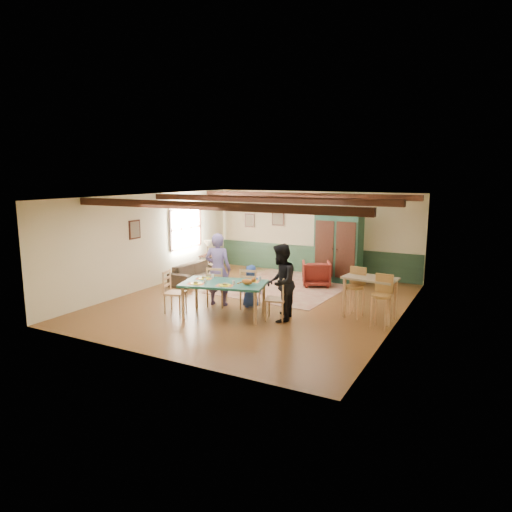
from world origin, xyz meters
The scene contains 35 objects.
floor centered at (0.00, 0.00, 0.00)m, with size 8.00×8.00×0.00m, color #583418.
wall_back centered at (0.00, 4.00, 1.35)m, with size 7.00×0.02×2.70m, color beige.
wall_left centered at (-3.50, 0.00, 1.35)m, with size 0.02×8.00×2.70m, color beige.
wall_right centered at (3.50, 0.00, 1.35)m, with size 0.02×8.00×2.70m, color beige.
ceiling centered at (0.00, 0.00, 2.70)m, with size 7.00×8.00×0.02m, color white.
wainscot_back centered at (0.00, 3.98, 0.45)m, with size 6.95×0.03×0.90m, color #203A28.
ceiling_beam_front centered at (0.00, -2.30, 2.61)m, with size 6.95×0.16×0.16m, color black.
ceiling_beam_mid centered at (0.00, 0.40, 2.61)m, with size 6.95×0.16×0.16m, color black.
ceiling_beam_back centered at (0.00, 3.00, 2.61)m, with size 6.95×0.16×0.16m, color black.
window_left centered at (-3.47, 1.70, 1.55)m, with size 0.06×1.60×1.30m, color white, non-canonical shape.
picture_left_wall centered at (-3.47, -0.60, 1.75)m, with size 0.04×0.42×0.52m, color gray, non-canonical shape.
picture_back_a centered at (-1.30, 3.97, 1.80)m, with size 0.45×0.04×0.55m, color gray, non-canonical shape.
picture_back_b centered at (-2.40, 3.97, 1.65)m, with size 0.38×0.04×0.48m, color gray, non-canonical shape.
dining_table centered at (-0.13, -1.36, 0.40)m, with size 1.90×1.06×0.79m, color #1B5548, non-canonical shape.
dining_chair_far_left centered at (-0.73, -0.73, 0.50)m, with size 0.44×0.46×1.00m, color tan, non-canonical shape.
dining_chair_far_right centered at (0.09, -0.52, 0.50)m, with size 0.44×0.46×1.00m, color tan, non-canonical shape.
dining_chair_end_left centered at (-1.31, -1.66, 0.50)m, with size 0.44×0.46×1.00m, color tan, non-canonical shape.
dining_chair_end_right centered at (1.04, -1.05, 0.50)m, with size 0.44×0.46×1.00m, color tan, non-canonical shape.
person_man centered at (-0.75, -0.64, 0.91)m, with size 0.66×0.44×1.82m, color #695A9B.
person_woman centered at (1.15, -1.03, 0.87)m, with size 0.85×0.66×1.74m, color black.
person_child centered at (0.07, -0.43, 0.53)m, with size 0.52×0.34×1.06m, color #27469E.
cat centered at (0.46, -1.31, 0.89)m, with size 0.38×0.15×0.19m, color #C56422, non-canonical shape.
place_setting_near_left centered at (-0.63, -1.76, 0.85)m, with size 0.42×0.32×0.11m, color yellow, non-canonical shape.
place_setting_near_center centered at (0.04, -1.59, 0.85)m, with size 0.42×0.32×0.11m, color yellow, non-canonical shape.
place_setting_far_left centered at (-0.76, -1.25, 0.85)m, with size 0.42×0.32×0.11m, color yellow, non-canonical shape.
place_setting_far_right centered at (0.36, -0.96, 0.85)m, with size 0.42×0.32×0.11m, color yellow, non-canonical shape.
area_rug centered at (-0.05, 1.93, 0.01)m, with size 3.26×3.87×0.01m, color tan.
armoire centered at (1.09, 3.21, 1.08)m, with size 1.53×0.61×2.17m, color #163728.
armchair centered at (0.71, 2.39, 0.37)m, with size 0.79×0.81×0.74m, color #470F0E.
sofa centered at (-2.69, 1.17, 0.28)m, with size 1.91×0.75×0.56m, color #372D22.
end_table centered at (-3.22, 2.54, 0.28)m, with size 0.45×0.45×0.56m, color black, non-canonical shape.
table_lamp centered at (-3.22, 2.54, 0.81)m, with size 0.28×0.28×0.51m, color beige, non-canonical shape.
counter_table centered at (2.87, 0.04, 0.48)m, with size 1.16×0.68×0.96m, color #B1A689, non-canonical shape.
bar_stool_left centered at (2.53, -0.01, 0.57)m, with size 0.41×0.45×1.15m, color #AB7F42, non-canonical shape.
bar_stool_right centered at (3.25, -0.49, 0.57)m, with size 0.41×0.45×1.15m, color #AB7F42, non-canonical shape.
Camera 1 is at (5.31, -9.98, 3.24)m, focal length 32.00 mm.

